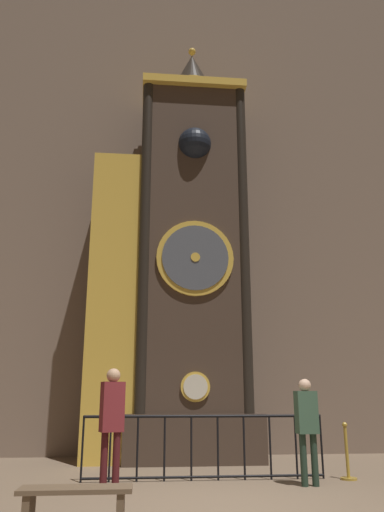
# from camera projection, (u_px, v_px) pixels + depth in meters

# --- Properties ---
(ground_plane) EXTENTS (28.00, 28.00, 0.00)m
(ground_plane) POSITION_uv_depth(u_px,v_px,m) (233.00, 510.00, 6.34)
(ground_plane) COLOR #75604C
(cathedral_back_wall) EXTENTS (24.00, 0.32, 14.41)m
(cathedral_back_wall) POSITION_uv_depth(u_px,v_px,m) (187.00, 179.00, 13.88)
(cathedral_back_wall) COLOR #7A6656
(cathedral_back_wall) RESTS_ON ground_plane
(clock_tower) EXTENTS (3.89, 1.84, 10.53)m
(clock_tower) POSITION_uv_depth(u_px,v_px,m) (176.00, 263.00, 11.95)
(clock_tower) COLOR #423328
(clock_tower) RESTS_ON ground_plane
(railing_fence) EXTENTS (4.19, 0.05, 1.07)m
(railing_fence) POSITION_uv_depth(u_px,v_px,m) (205.00, 444.00, 8.61)
(railing_fence) COLOR black
(railing_fence) RESTS_ON ground_plane
(visitor_near) EXTENTS (0.39, 0.32, 1.81)m
(visitor_near) POSITION_uv_depth(u_px,v_px,m) (112.00, 416.00, 7.65)
(visitor_near) COLOR #461518
(visitor_near) RESTS_ON ground_plane
(visitor_far) EXTENTS (0.35, 0.24, 1.66)m
(visitor_far) POSITION_uv_depth(u_px,v_px,m) (307.00, 420.00, 8.19)
(visitor_far) COLOR #213427
(visitor_far) RESTS_ON ground_plane
(stanchion_post) EXTENTS (0.28, 0.28, 0.94)m
(stanchion_post) POSITION_uv_depth(u_px,v_px,m) (347.00, 461.00, 8.62)
(stanchion_post) COLOR #B28E33
(stanchion_post) RESTS_ON ground_plane
(visitor_bench) EXTENTS (1.23, 0.40, 0.44)m
(visitor_bench) POSITION_uv_depth(u_px,v_px,m) (75.00, 500.00, 5.44)
(visitor_bench) COLOR brown
(visitor_bench) RESTS_ON ground_plane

